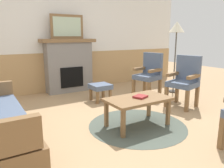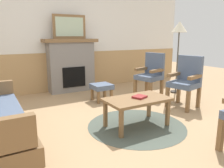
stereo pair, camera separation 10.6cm
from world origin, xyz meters
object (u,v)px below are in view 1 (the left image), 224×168
(framed_picture, at_px, (67,27))
(book_on_table, at_px, (140,97))
(armchair_near_fireplace, at_px, (149,73))
(armchair_by_window_left, at_px, (185,79))
(footstool, at_px, (100,88))
(fireplace, at_px, (69,65))
(floor_lamp_by_chairs, at_px, (177,31))
(coffee_table, at_px, (138,101))

(framed_picture, height_order, book_on_table, framed_picture)
(framed_picture, distance_m, book_on_table, 2.83)
(armchair_near_fireplace, bearing_deg, armchair_by_window_left, -84.17)
(armchair_by_window_left, bearing_deg, footstool, 136.06)
(fireplace, relative_size, footstool, 3.25)
(armchair_by_window_left, xyz_separation_m, floor_lamp_by_chairs, (0.68, 0.88, 0.91))
(coffee_table, relative_size, armchair_near_fireplace, 0.98)
(coffee_table, bearing_deg, armchair_by_window_left, 12.19)
(framed_picture, bearing_deg, book_on_table, -87.30)
(fireplace, bearing_deg, coffee_table, -88.19)
(fireplace, bearing_deg, armchair_near_fireplace, -45.73)
(fireplace, bearing_deg, footstool, -77.88)
(fireplace, distance_m, armchair_by_window_left, 2.73)
(book_on_table, bearing_deg, armchair_by_window_left, 12.78)
(armchair_near_fireplace, height_order, floor_lamp_by_chairs, floor_lamp_by_chairs)
(fireplace, xyz_separation_m, framed_picture, (0.00, 0.00, 0.91))
(book_on_table, distance_m, footstool, 1.48)
(fireplace, height_order, framed_picture, framed_picture)
(coffee_table, distance_m, book_on_table, 0.08)
(fireplace, distance_m, coffee_table, 2.61)
(armchair_near_fireplace, bearing_deg, coffee_table, -136.61)
(framed_picture, height_order, armchair_by_window_left, framed_picture)
(armchair_by_window_left, distance_m, floor_lamp_by_chairs, 1.44)
(coffee_table, bearing_deg, floor_lamp_by_chairs, 29.85)
(floor_lamp_by_chairs, bearing_deg, armchair_near_fireplace, 177.65)
(book_on_table, relative_size, armchair_near_fireplace, 0.20)
(framed_picture, relative_size, armchair_by_window_left, 0.82)
(armchair_near_fireplace, bearing_deg, floor_lamp_by_chairs, -2.35)
(floor_lamp_by_chairs, bearing_deg, fireplace, 146.22)
(coffee_table, xyz_separation_m, floor_lamp_by_chairs, (2.05, 1.17, 1.06))
(coffee_table, xyz_separation_m, armchair_by_window_left, (1.37, 0.30, 0.15))
(footstool, height_order, floor_lamp_by_chairs, floor_lamp_by_chairs)
(fireplace, relative_size, armchair_by_window_left, 1.33)
(armchair_by_window_left, bearing_deg, framed_picture, 122.21)
(footstool, bearing_deg, floor_lamp_by_chairs, -8.55)
(floor_lamp_by_chairs, bearing_deg, book_on_table, -149.54)
(book_on_table, bearing_deg, footstool, 85.24)
(book_on_table, relative_size, floor_lamp_by_chairs, 0.11)
(coffee_table, relative_size, book_on_table, 5.02)
(book_on_table, bearing_deg, coffee_table, 172.36)
(book_on_table, height_order, footstool, book_on_table)
(fireplace, height_order, armchair_by_window_left, fireplace)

